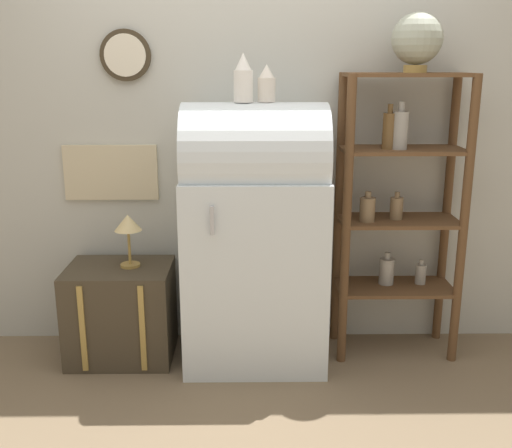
% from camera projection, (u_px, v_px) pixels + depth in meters
% --- Properties ---
extents(ground_plane, '(12.00, 12.00, 0.00)m').
position_uv_depth(ground_plane, '(255.00, 379.00, 3.24)').
color(ground_plane, '#7A664C').
extents(wall_back, '(7.00, 0.09, 2.70)m').
position_uv_depth(wall_back, '(253.00, 118.00, 3.44)').
color(wall_back, '#B7B7AD').
rests_on(wall_back, ground_plane).
extents(refrigerator, '(0.78, 0.61, 1.46)m').
position_uv_depth(refrigerator, '(255.00, 234.00, 3.30)').
color(refrigerator, silver).
rests_on(refrigerator, ground_plane).
extents(suitcase_trunk, '(0.59, 0.45, 0.55)m').
position_uv_depth(suitcase_trunk, '(121.00, 312.00, 3.44)').
color(suitcase_trunk, '#423828').
rests_on(suitcase_trunk, ground_plane).
extents(shelf_unit, '(0.69, 0.34, 1.61)m').
position_uv_depth(shelf_unit, '(398.00, 201.00, 3.36)').
color(shelf_unit, brown).
rests_on(shelf_unit, ground_plane).
extents(globe, '(0.26, 0.26, 0.30)m').
position_uv_depth(globe, '(417.00, 40.00, 3.10)').
color(globe, '#AD8942').
rests_on(globe, shelf_unit).
extents(vase_left, '(0.10, 0.10, 0.25)m').
position_uv_depth(vase_left, '(243.00, 79.00, 3.07)').
color(vase_left, white).
rests_on(vase_left, refrigerator).
extents(vase_center, '(0.09, 0.09, 0.19)m').
position_uv_depth(vase_center, '(267.00, 85.00, 3.10)').
color(vase_center, silver).
rests_on(vase_center, refrigerator).
extents(desk_lamp, '(0.15, 0.15, 0.30)m').
position_uv_depth(desk_lamp, '(128.00, 227.00, 3.32)').
color(desk_lamp, '#AD8942').
rests_on(desk_lamp, suitcase_trunk).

